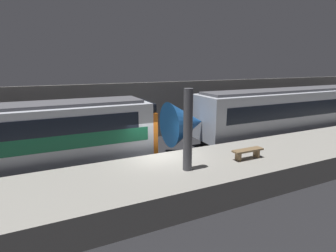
{
  "coord_description": "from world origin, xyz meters",
  "views": [
    {
      "loc": [
        -4.55,
        -10.93,
        5.31
      ],
      "look_at": [
        0.96,
        0.84,
        2.21
      ],
      "focal_mm": 28.0,
      "sensor_mm": 36.0,
      "label": 1
    }
  ],
  "objects": [
    {
      "name": "platform",
      "position": [
        0.0,
        -1.99,
        0.57
      ],
      "size": [
        40.0,
        3.97,
        1.14
      ],
      "color": "gray",
      "rests_on": "ground"
    },
    {
      "name": "station_rear_barrier",
      "position": [
        0.0,
        6.53,
        2.01
      ],
      "size": [
        50.0,
        0.15,
        4.02
      ],
      "color": "#9E998E",
      "rests_on": "ground"
    },
    {
      "name": "platform_bench",
      "position": [
        3.39,
        -2.39,
        1.48
      ],
      "size": [
        1.5,
        0.4,
        0.45
      ],
      "color": "brown",
      "rests_on": "platform"
    },
    {
      "name": "support_pillar_near",
      "position": [
        0.34,
        -2.32,
        2.77
      ],
      "size": [
        0.36,
        0.36,
        3.27
      ],
      "color": "#47474C",
      "rests_on": "platform"
    },
    {
      "name": "ground_plane",
      "position": [
        0.0,
        0.0,
        0.0
      ],
      "size": [
        120.0,
        120.0,
        0.0
      ],
      "primitive_type": "plane",
      "color": "black"
    },
    {
      "name": "train_modern",
      "position": [
        11.91,
        2.09,
        1.85
      ],
      "size": [
        20.02,
        2.92,
        3.59
      ],
      "color": "black",
      "rests_on": "ground"
    }
  ]
}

